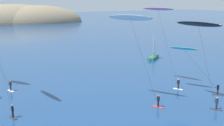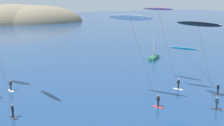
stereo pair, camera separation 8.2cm
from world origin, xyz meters
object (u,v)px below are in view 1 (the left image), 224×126
(kitesurfer_black, at_px, (200,30))
(kitesurfer_pink, at_px, (160,16))
(sailboat_near, at_px, (153,57))
(kitesurfer_white, at_px, (132,24))
(kitesurfer_cyan, at_px, (187,53))

(kitesurfer_black, height_order, kitesurfer_pink, kitesurfer_pink)
(sailboat_near, xyz_separation_m, kitesurfer_white, (-20.95, -20.66, 10.11))
(kitesurfer_black, height_order, kitesurfer_cyan, kitesurfer_black)
(kitesurfer_cyan, bearing_deg, kitesurfer_white, -179.99)
(kitesurfer_pink, relative_size, kitesurfer_cyan, 1.66)
(kitesurfer_pink, height_order, kitesurfer_cyan, kitesurfer_pink)
(sailboat_near, relative_size, kitesurfer_white, 0.47)
(kitesurfer_black, relative_size, kitesurfer_cyan, 1.46)
(sailboat_near, height_order, kitesurfer_white, kitesurfer_white)
(kitesurfer_white, relative_size, kitesurfer_black, 1.08)
(sailboat_near, height_order, kitesurfer_cyan, kitesurfer_cyan)
(kitesurfer_white, bearing_deg, kitesurfer_cyan, 0.01)
(sailboat_near, xyz_separation_m, kitesurfer_black, (-13.84, -25.59, 9.41))
(kitesurfer_white, xyz_separation_m, kitesurfer_black, (7.11, -4.93, -0.70))
(sailboat_near, height_order, kitesurfer_black, kitesurfer_black)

